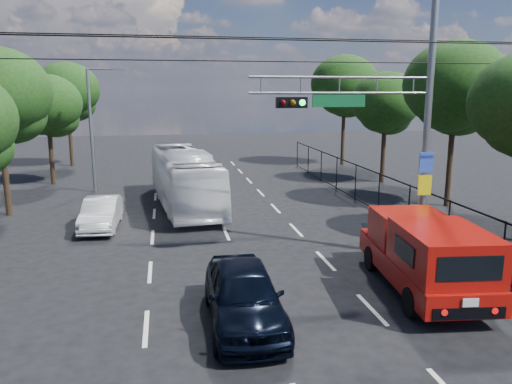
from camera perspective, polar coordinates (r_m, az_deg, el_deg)
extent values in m
cube|color=beige|center=(13.22, -12.46, -14.93)|extent=(0.12, 2.00, 0.01)
cube|color=beige|center=(16.90, -12.02, -8.91)|extent=(0.12, 2.00, 0.01)
cube|color=beige|center=(20.69, -11.74, -5.07)|extent=(0.12, 2.00, 0.01)
cube|color=beige|center=(24.56, -11.56, -2.43)|extent=(0.12, 2.00, 0.01)
cube|color=beige|center=(28.46, -11.42, -0.51)|extent=(0.12, 2.00, 0.01)
cube|color=beige|center=(32.38, -11.32, 0.94)|extent=(0.12, 2.00, 0.01)
cube|color=beige|center=(36.32, -11.24, 2.09)|extent=(0.12, 2.00, 0.01)
cube|color=beige|center=(40.28, -11.18, 3.00)|extent=(0.12, 2.00, 0.01)
cube|color=beige|center=(13.41, 0.86, -14.23)|extent=(0.12, 2.00, 0.01)
cube|color=beige|center=(17.05, -1.78, -8.46)|extent=(0.12, 2.00, 0.01)
cube|color=beige|center=(20.82, -3.44, -4.74)|extent=(0.12, 2.00, 0.01)
cube|color=beige|center=(24.66, -4.57, -2.17)|extent=(0.12, 2.00, 0.01)
cube|color=beige|center=(28.55, -5.40, -0.29)|extent=(0.12, 2.00, 0.01)
cube|color=beige|center=(32.46, -6.02, 1.13)|extent=(0.12, 2.00, 0.01)
cube|color=beige|center=(36.39, -6.51, 2.25)|extent=(0.12, 2.00, 0.01)
cube|color=beige|center=(40.34, -6.91, 3.15)|extent=(0.12, 2.00, 0.01)
cube|color=beige|center=(14.25, 13.09, -12.93)|extent=(0.12, 2.00, 0.01)
cube|color=beige|center=(17.72, 7.95, -7.79)|extent=(0.12, 2.00, 0.01)
cube|color=beige|center=(21.37, 4.59, -4.33)|extent=(0.12, 2.00, 0.01)
cube|color=beige|center=(25.13, 2.25, -1.88)|extent=(0.12, 2.00, 0.01)
cube|color=beige|center=(28.95, 0.53, -0.07)|extent=(0.12, 2.00, 0.01)
cube|color=beige|center=(32.82, -0.79, 1.31)|extent=(0.12, 2.00, 0.01)
cube|color=beige|center=(36.71, -1.83, 2.40)|extent=(0.12, 2.00, 0.01)
cube|color=beige|center=(40.63, -2.68, 3.28)|extent=(0.12, 2.00, 0.01)
cylinder|color=slate|center=(18.19, 18.99, 7.50)|extent=(0.24, 0.24, 9.50)
cylinder|color=slate|center=(16.87, 9.87, 12.78)|extent=(6.20, 0.08, 0.08)
cylinder|color=slate|center=(16.86, 9.81, 11.09)|extent=(6.20, 0.08, 0.08)
cube|color=black|center=(16.36, 4.09, 10.16)|extent=(1.00, 0.28, 0.35)
sphere|color=#3F0505|center=(16.14, 3.10, 10.15)|extent=(0.20, 0.20, 0.20)
sphere|color=#4C3805|center=(16.22, 4.22, 10.15)|extent=(0.20, 0.20, 0.20)
sphere|color=#0CE533|center=(16.30, 5.33, 10.14)|extent=(0.20, 0.20, 0.20)
cube|color=#0B5127|center=(16.83, 9.46, 10.24)|extent=(1.80, 0.05, 0.40)
cube|color=blue|center=(18.19, 18.87, 3.22)|extent=(0.50, 0.04, 0.70)
cube|color=yellow|center=(18.31, 18.71, 0.75)|extent=(0.50, 0.04, 0.70)
cylinder|color=slate|center=(17.87, 17.55, 11.55)|extent=(0.05, 0.05, 0.50)
cylinder|color=slate|center=(17.31, 13.65, 11.77)|extent=(0.05, 0.05, 0.50)
cylinder|color=slate|center=(16.83, 9.51, 11.95)|extent=(0.05, 0.05, 0.50)
cylinder|color=slate|center=(16.44, 5.15, 12.07)|extent=(0.05, 0.05, 0.50)
cylinder|color=slate|center=(16.14, 0.60, 12.12)|extent=(0.05, 0.05, 0.50)
cylinder|color=slate|center=(30.22, -18.32, 6.53)|extent=(0.18, 0.18, 7.00)
cylinder|color=slate|center=(30.05, -17.20, 13.27)|extent=(1.60, 0.09, 0.09)
cube|color=slate|center=(29.97, -15.45, 13.37)|extent=(0.60, 0.22, 0.15)
cylinder|color=black|center=(14.11, -0.70, 17.09)|extent=(22.00, 0.04, 0.04)
cylinder|color=black|center=(17.59, -2.71, 17.28)|extent=(22.00, 0.04, 0.04)
cylinder|color=black|center=(19.02, -3.32, 14.73)|extent=(22.00, 0.04, 0.04)
cube|color=black|center=(22.55, 16.05, 1.16)|extent=(0.04, 34.00, 0.06)
cube|color=black|center=(22.92, 15.80, -3.26)|extent=(0.04, 34.00, 0.06)
cylinder|color=black|center=(16.96, 26.38, -6.27)|extent=(0.06, 0.06, 2.00)
cylinder|color=black|center=(19.33, 21.12, -3.74)|extent=(0.06, 0.06, 2.00)
cylinder|color=black|center=(21.86, 17.06, -1.76)|extent=(0.06, 0.06, 2.00)
cylinder|color=black|center=(24.49, 13.87, -0.18)|extent=(0.06, 0.06, 2.00)
cylinder|color=black|center=(27.20, 11.30, 1.08)|extent=(0.06, 0.06, 2.00)
cylinder|color=black|center=(29.97, 9.21, 2.11)|extent=(0.06, 0.06, 2.00)
cylinder|color=black|center=(32.77, 7.46, 2.96)|extent=(0.06, 0.06, 2.00)
cylinder|color=black|center=(35.61, 5.99, 3.68)|extent=(0.06, 0.06, 2.00)
cylinder|color=black|center=(38.48, 4.74, 4.29)|extent=(0.06, 0.06, 2.00)
cylinder|color=black|center=(27.10, 21.29, 3.43)|extent=(0.28, 0.28, 4.76)
ellipsoid|color=black|center=(26.88, 21.88, 11.34)|extent=(5.10, 5.10, 4.33)
ellipsoid|color=black|center=(27.36, 22.08, 8.82)|extent=(3.40, 3.40, 2.72)
ellipsoid|color=black|center=(26.54, 21.30, 9.18)|extent=(3.23, 3.23, 2.58)
cylinder|color=black|center=(33.09, 14.34, 4.56)|extent=(0.28, 0.28, 4.03)
ellipsoid|color=black|center=(32.87, 14.62, 10.04)|extent=(4.32, 4.32, 3.67)
ellipsoid|color=black|center=(33.35, 14.94, 8.31)|extent=(2.88, 2.88, 2.30)
ellipsoid|color=black|center=(32.58, 14.12, 8.53)|extent=(2.74, 2.74, 2.19)
cylinder|color=black|center=(40.48, 9.92, 6.60)|extent=(0.28, 0.28, 4.93)
ellipsoid|color=black|center=(40.34, 10.11, 12.08)|extent=(5.28, 5.28, 4.49)
ellipsoid|color=black|center=(40.77, 10.44, 10.33)|extent=(3.52, 3.52, 2.82)
ellipsoid|color=black|center=(40.04, 9.68, 10.59)|extent=(3.34, 3.34, 2.68)
cylinder|color=black|center=(26.18, -26.78, 2.41)|extent=(0.28, 0.28, 4.48)
ellipsoid|color=black|center=(26.14, -26.23, 7.75)|extent=(3.20, 3.20, 2.56)
cylinder|color=black|center=(33.81, -22.36, 4.10)|extent=(0.28, 0.28, 3.92)
ellipsoid|color=black|center=(33.60, -22.77, 9.31)|extent=(4.20, 4.20, 3.57)
ellipsoid|color=black|center=(33.85, -21.86, 7.72)|extent=(2.80, 2.80, 2.24)
ellipsoid|color=black|center=(33.51, -23.31, 7.82)|extent=(2.66, 2.66, 2.13)
cylinder|color=black|center=(41.63, -20.45, 5.95)|extent=(0.28, 0.28, 4.59)
ellipsoid|color=black|center=(41.48, -20.81, 10.91)|extent=(4.92, 4.92, 4.18)
ellipsoid|color=black|center=(41.72, -20.07, 9.38)|extent=(3.28, 3.28, 2.62)
ellipsoid|color=black|center=(41.36, -21.24, 9.51)|extent=(3.12, 3.12, 2.49)
cylinder|color=black|center=(17.05, 13.09, -7.37)|extent=(0.38, 0.83, 0.80)
cylinder|color=black|center=(17.71, 19.14, -7.00)|extent=(0.38, 0.83, 0.80)
cylinder|color=black|center=(13.95, 17.44, -11.97)|extent=(0.38, 0.83, 0.80)
cylinder|color=black|center=(14.75, 24.59, -11.20)|extent=(0.38, 0.83, 0.80)
cube|color=#8F0C07|center=(15.71, 18.47, -8.14)|extent=(2.77, 5.90, 0.64)
cube|color=#8F0C07|center=(17.95, 15.37, -5.18)|extent=(2.16, 0.85, 0.63)
cube|color=black|center=(18.15, 15.10, -4.05)|extent=(1.98, 0.67, 0.35)
cube|color=#8F0C07|center=(16.62, 16.93, -3.95)|extent=(2.23, 1.98, 1.08)
cube|color=black|center=(15.84, 18.04, -4.57)|extent=(1.76, 0.25, 0.63)
cube|color=#8F0C07|center=(14.34, 20.61, -6.33)|extent=(2.42, 3.12, 1.20)
cube|color=black|center=(14.81, 24.41, -5.94)|extent=(0.19, 1.36, 0.51)
cube|color=black|center=(13.92, 16.58, -6.44)|extent=(0.19, 1.36, 0.51)
cube|color=black|center=(13.11, 23.23, -8.04)|extent=(1.65, 0.23, 0.63)
cube|color=black|center=(13.39, 23.13, -12.61)|extent=(1.82, 0.29, 0.30)
cube|color=silver|center=(13.24, 23.32, -11.55)|extent=(0.40, 0.08, 0.21)
imported|color=black|center=(12.83, -1.40, -11.67)|extent=(1.94, 4.61, 1.56)
imported|color=silver|center=(25.66, -8.18, 1.56)|extent=(3.46, 10.52, 2.88)
imported|color=silver|center=(22.42, -17.27, -2.34)|extent=(1.53, 4.05, 1.32)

